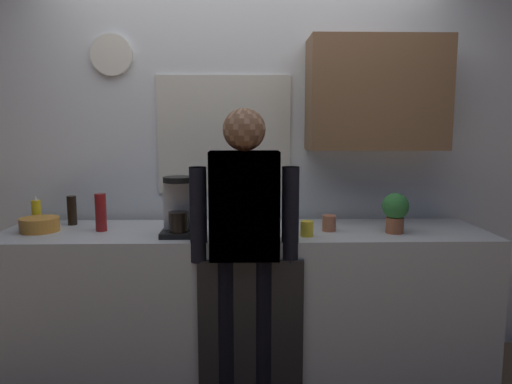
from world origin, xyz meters
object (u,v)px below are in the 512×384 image
at_px(mixing_bowl, 40,225).
at_px(dish_soap, 37,212).
at_px(coffee_maker, 180,209).
at_px(person_at_sink, 245,234).
at_px(bottle_dark_sauce, 72,210).
at_px(cup_terracotta_mug, 329,223).
at_px(bottle_red_vinegar, 101,212).
at_px(cup_yellow_cup, 307,229).
at_px(potted_plant, 396,210).
at_px(bottle_clear_soda, 258,209).
at_px(person_guest, 245,234).

xyz_separation_m(mixing_bowl, dish_soap, (-0.11, 0.21, 0.04)).
xyz_separation_m(coffee_maker, person_at_sink, (0.36, -0.19, -0.10)).
bearing_deg(person_at_sink, bottle_dark_sauce, 168.07).
distance_m(coffee_maker, dish_soap, 0.99).
relative_size(bottle_dark_sauce, cup_terracotta_mug, 1.96).
relative_size(bottle_red_vinegar, person_at_sink, 0.14).
xyz_separation_m(coffee_maker, cup_yellow_cup, (0.71, -0.06, -0.10)).
bearing_deg(mixing_bowl, potted_plant, -2.61).
bearing_deg(bottle_red_vinegar, potted_plant, -3.18).
bearing_deg(mixing_bowl, cup_yellow_cup, -6.01).
xyz_separation_m(cup_yellow_cup, dish_soap, (-1.64, 0.37, 0.04)).
height_order(bottle_clear_soda, cup_terracotta_mug, bottle_clear_soda).
height_order(cup_terracotta_mug, person_at_sink, person_at_sink).
xyz_separation_m(bottle_red_vinegar, dish_soap, (-0.46, 0.21, -0.03)).
relative_size(bottle_clear_soda, cup_yellow_cup, 3.29).
height_order(coffee_maker, cup_terracotta_mug, coffee_maker).
distance_m(bottle_clear_soda, bottle_red_vinegar, 0.91).
xyz_separation_m(potted_plant, person_guest, (-0.86, -0.20, -0.09)).
height_order(coffee_maker, bottle_dark_sauce, coffee_maker).
bearing_deg(cup_yellow_cup, coffee_maker, 175.48).
bearing_deg(bottle_red_vinegar, bottle_clear_soda, -4.53).
bearing_deg(potted_plant, bottle_red_vinegar, 176.82).
bearing_deg(mixing_bowl, bottle_dark_sauce, 56.00).
distance_m(coffee_maker, cup_terracotta_mug, 0.86).
bearing_deg(person_guest, cup_yellow_cup, -141.78).
relative_size(cup_terracotta_mug, person_guest, 0.06).
bearing_deg(coffee_maker, bottle_dark_sauce, 157.72).
bearing_deg(cup_terracotta_mug, person_guest, -152.02).
bearing_deg(coffee_maker, person_guest, -27.20).
height_order(bottle_clear_soda, person_at_sink, person_at_sink).
xyz_separation_m(potted_plant, dish_soap, (-2.15, 0.30, -0.05)).
bearing_deg(person_guest, bottle_dark_sauce, -6.36).
relative_size(bottle_dark_sauce, person_guest, 0.11).
xyz_separation_m(bottle_red_vinegar, cup_yellow_cup, (1.18, -0.16, -0.07)).
height_order(bottle_dark_sauce, mixing_bowl, bottle_dark_sauce).
bearing_deg(person_guest, bottle_red_vinegar, -1.70).
height_order(cup_yellow_cup, person_guest, person_guest).
bearing_deg(cup_yellow_cup, bottle_dark_sauce, 166.29).
distance_m(bottle_clear_soda, bottle_dark_sauce, 1.17).
xyz_separation_m(bottle_red_vinegar, person_guest, (0.83, -0.29, -0.06)).
bearing_deg(bottle_clear_soda, person_guest, -108.21).
relative_size(potted_plant, person_at_sink, 0.14).
xyz_separation_m(person_at_sink, person_guest, (0.00, 0.00, 0.00)).
relative_size(coffee_maker, person_at_sink, 0.21).
relative_size(bottle_clear_soda, person_at_sink, 0.17).
bearing_deg(bottle_clear_soda, cup_yellow_cup, -18.32).
distance_m(cup_yellow_cup, dish_soap, 1.68).
bearing_deg(cup_terracotta_mug, potted_plant, -9.87).
bearing_deg(bottle_dark_sauce, coffee_maker, -22.28).
distance_m(bottle_red_vinegar, potted_plant, 1.69).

